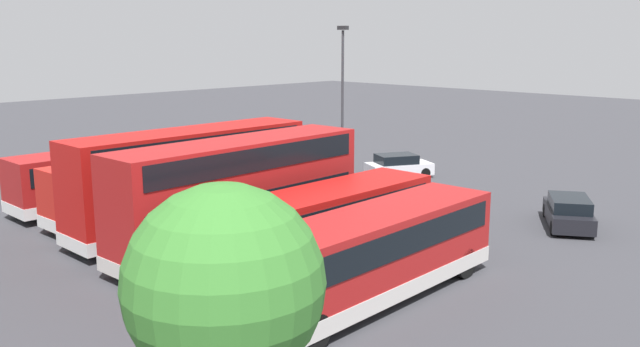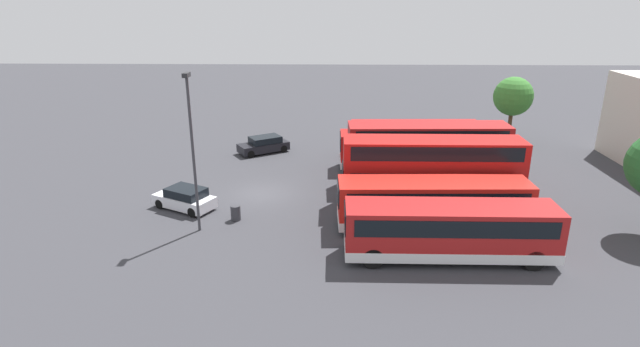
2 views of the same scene
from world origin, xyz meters
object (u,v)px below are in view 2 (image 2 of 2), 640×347
object	(u,v)px
bus_single_deck_near_end	(415,138)
car_hatchback_silver	(185,198)
car_small_green	(264,145)
waste_bin_yellow	(236,213)
bus_single_deck_second	(409,149)
bus_double_decker_fourth	(432,171)
bus_single_deck_sixth	(450,230)
bus_double_decker_third	(427,153)
lamp_post_tall	(192,144)
bus_single_deck_fifth	(433,203)

from	to	relation	value
bus_single_deck_near_end	car_hatchback_silver	xyz separation A→B (m)	(11.70, -16.49, -0.92)
car_small_green	waste_bin_yellow	xyz separation A→B (m)	(14.14, 0.07, -0.23)
bus_single_deck_second	bus_double_decker_fourth	world-z (taller)	bus_double_decker_fourth
bus_single_deck_near_end	car_small_green	distance (m)	13.04
bus_double_decker_fourth	bus_single_deck_sixth	xyz separation A→B (m)	(6.89, -0.27, -0.83)
bus_single_deck_second	car_small_green	distance (m)	12.73
bus_double_decker_third	waste_bin_yellow	world-z (taller)	bus_double_decker_third
bus_double_decker_fourth	bus_single_deck_sixth	distance (m)	6.94
bus_single_deck_sixth	car_small_green	world-z (taller)	bus_single_deck_sixth
bus_single_deck_second	lamp_post_tall	distance (m)	18.26
bus_single_deck_near_end	bus_double_decker_third	world-z (taller)	bus_double_decker_third
lamp_post_tall	bus_single_deck_fifth	bearing A→B (deg)	92.45
bus_double_decker_third	car_small_green	world-z (taller)	bus_double_decker_third
bus_double_decker_third	lamp_post_tall	world-z (taller)	lamp_post_tall
bus_double_decker_fourth	lamp_post_tall	xyz separation A→B (m)	(3.87, -14.11, 2.84)
bus_double_decker_third	car_small_green	size ratio (longest dim) A/B	2.46
bus_single_deck_second	bus_single_deck_sixth	bearing A→B (deg)	0.27
bus_single_deck_fifth	lamp_post_tall	xyz separation A→B (m)	(0.58, -13.64, 3.67)
bus_single_deck_near_end	lamp_post_tall	bearing A→B (deg)	-44.86
bus_single_deck_fifth	car_hatchback_silver	size ratio (longest dim) A/B	2.57
bus_single_deck_second	bus_double_decker_fourth	xyz separation A→B (m)	(7.54, 0.34, 0.83)
bus_double_decker_fourth	waste_bin_yellow	xyz separation A→B (m)	(2.38, -12.24, -1.97)
waste_bin_yellow	car_small_green	bearing A→B (deg)	-179.73
car_small_green	bus_single_deck_second	bearing A→B (deg)	70.58
bus_single_deck_near_end	bus_double_decker_third	size ratio (longest dim) A/B	0.96
bus_single_deck_near_end	bus_single_deck_sixth	world-z (taller)	same
car_hatchback_silver	lamp_post_tall	xyz separation A→B (m)	(3.16, 1.70, 4.59)
bus_single_deck_fifth	bus_single_deck_sixth	xyz separation A→B (m)	(3.60, 0.21, -0.00)
bus_single_deck_fifth	lamp_post_tall	world-z (taller)	lamp_post_tall
bus_single_deck_second	bus_single_deck_near_end	bearing A→B (deg)	163.68
car_hatchback_silver	car_small_green	size ratio (longest dim) A/B	0.94
bus_double_decker_third	waste_bin_yellow	bearing A→B (deg)	-63.70
bus_double_decker_third	car_small_green	bearing A→B (deg)	-121.92
waste_bin_yellow	bus_single_deck_second	bearing A→B (deg)	129.81
bus_single_deck_sixth	car_small_green	distance (m)	22.21
bus_single_deck_second	bus_double_decker_third	size ratio (longest dim) A/B	0.95
bus_single_deck_near_end	car_hatchback_silver	size ratio (longest dim) A/B	2.50
car_small_green	lamp_post_tall	world-z (taller)	lamp_post_tall
bus_double_decker_fourth	car_hatchback_silver	xyz separation A→B (m)	(0.71, -15.81, -1.75)
bus_single_deck_near_end	bus_single_deck_second	bearing A→B (deg)	-16.32
lamp_post_tall	bus_double_decker_third	bearing A→B (deg)	118.05
bus_single_deck_fifth	waste_bin_yellow	xyz separation A→B (m)	(-0.90, -11.76, -1.15)
bus_double_decker_third	bus_single_deck_fifth	size ratio (longest dim) A/B	1.02
bus_single_deck_fifth	car_hatchback_silver	bearing A→B (deg)	-99.54
bus_double_decker_fourth	bus_single_deck_fifth	bearing A→B (deg)	-8.28
bus_single_deck_fifth	bus_double_decker_third	bearing A→B (deg)	173.15
car_hatchback_silver	bus_double_decker_fourth	bearing A→B (deg)	92.56
bus_single_deck_sixth	car_hatchback_silver	bearing A→B (deg)	-111.69
car_small_green	waste_bin_yellow	size ratio (longest dim) A/B	4.85
bus_single_deck_second	waste_bin_yellow	bearing A→B (deg)	-50.19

